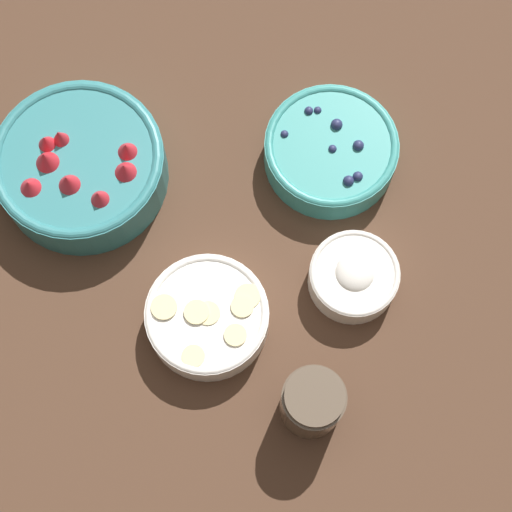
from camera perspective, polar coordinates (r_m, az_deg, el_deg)
The scene contains 6 objects.
ground_plane at distance 1.14m, azimuth -3.54°, elevation -0.43°, with size 4.00×4.00×0.00m, color #4C3323.
bowl_strawberries at distance 1.16m, azimuth -11.64°, elevation 5.94°, with size 0.23×0.23×0.09m.
bowl_blueberries at distance 1.17m, azimuth 5.02°, elevation 7.05°, with size 0.18×0.18×0.06m.
bowl_bananas at distance 1.09m, azimuth -3.26°, elevation -4.06°, with size 0.16×0.16×0.05m.
bowl_cream at distance 1.11m, azimuth 6.53°, elevation -1.35°, with size 0.12×0.12×0.05m.
jar_chocolate at distance 1.05m, azimuth 3.76°, elevation -9.75°, with size 0.08×0.08×0.10m.
Camera 1 is at (0.35, -0.07, 1.08)m, focal length 60.00 mm.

